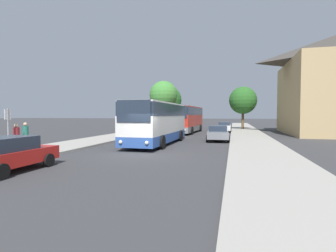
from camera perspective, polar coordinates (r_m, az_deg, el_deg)
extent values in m
plane|color=#38383A|center=(16.42, -4.87, -6.08)|extent=(300.00, 300.00, 0.00)
cube|color=#A39E93|center=(19.79, -24.49, -4.61)|extent=(4.00, 120.00, 0.15)
cube|color=#A39E93|center=(15.64, 20.36, -6.38)|extent=(4.00, 120.00, 0.15)
cube|color=#2D519E|center=(21.74, -2.37, -2.32)|extent=(2.78, 10.13, 0.70)
cube|color=silver|center=(21.68, -2.37, 0.41)|extent=(2.78, 10.13, 1.37)
cube|color=#232D3D|center=(21.67, -2.38, 3.47)|extent=(2.80, 9.93, 0.95)
cube|color=silver|center=(21.68, -2.38, 4.89)|extent=(2.72, 9.93, 0.12)
cube|color=#232D3D|center=(16.90, -7.55, 3.23)|extent=(2.33, 0.10, 1.45)
sphere|color=#F4EAC1|center=(17.34, -10.31, -3.46)|extent=(0.24, 0.24, 0.24)
sphere|color=#F4EAC1|center=(16.64, -4.65, -3.67)|extent=(0.24, 0.24, 0.24)
cylinder|color=black|center=(19.38, -8.72, -3.30)|extent=(0.32, 1.01, 1.00)
cylinder|color=black|center=(18.49, -1.35, -3.55)|extent=(0.32, 1.01, 1.00)
cylinder|color=black|center=(25.01, -3.12, -1.98)|extent=(0.32, 1.01, 1.00)
cylinder|color=black|center=(24.33, 2.69, -2.10)|extent=(0.32, 1.01, 1.00)
cube|color=gray|center=(35.51, 4.14, -0.46)|extent=(2.97, 10.94, 0.70)
cube|color=red|center=(35.47, 4.15, 1.27)|extent=(2.97, 10.94, 1.45)
cube|color=#232D3D|center=(35.47, 4.15, 3.22)|extent=(2.99, 10.72, 0.95)
cube|color=red|center=(35.48, 4.15, 4.08)|extent=(2.91, 10.72, 0.12)
cube|color=#232D3D|center=(30.15, 1.99, 3.07)|extent=(2.31, 0.15, 1.45)
sphere|color=#F4EAC1|center=(30.41, 0.33, -0.88)|extent=(0.24, 0.24, 0.24)
sphere|color=#F4EAC1|center=(29.98, 3.63, -0.94)|extent=(0.24, 0.24, 0.24)
cylinder|color=black|center=(32.66, 0.75, -0.93)|extent=(0.34, 1.01, 1.00)
cylinder|color=black|center=(32.08, 5.16, -1.01)|extent=(0.34, 1.01, 1.00)
cylinder|color=black|center=(38.96, 3.30, -0.39)|extent=(0.34, 1.01, 1.00)
cylinder|color=black|center=(38.48, 7.02, -0.44)|extent=(0.34, 1.01, 1.00)
cube|color=red|center=(13.20, -31.26, -5.82)|extent=(1.89, 4.17, 0.62)
cube|color=#232D3D|center=(13.01, -31.83, -3.31)|extent=(1.65, 2.17, 0.58)
cylinder|color=black|center=(14.80, -30.25, -6.14)|extent=(0.20, 0.62, 0.62)
cylinder|color=black|center=(13.58, -24.54, -6.77)|extent=(0.20, 0.62, 0.62)
cylinder|color=black|center=(11.70, -32.47, -8.41)|extent=(0.20, 0.62, 0.62)
cube|color=slate|center=(24.88, 10.78, -1.78)|extent=(2.11, 4.76, 0.61)
cube|color=#232D3D|center=(25.03, 10.79, -0.49)|extent=(1.76, 2.52, 0.50)
cylinder|color=black|center=(23.49, 13.03, -2.79)|extent=(0.24, 0.63, 0.62)
cylinder|color=black|center=(23.48, 8.53, -2.76)|extent=(0.24, 0.63, 0.62)
cylinder|color=black|center=(26.36, 12.77, -2.22)|extent=(0.24, 0.63, 0.62)
cylinder|color=black|center=(26.36, 8.76, -2.19)|extent=(0.24, 0.63, 0.62)
cube|color=silver|center=(37.33, 12.13, -0.34)|extent=(1.78, 4.09, 0.67)
cube|color=#232D3D|center=(37.47, 12.14, 0.50)|extent=(1.56, 2.13, 0.42)
cylinder|color=black|center=(36.07, 13.47, -0.98)|extent=(0.21, 0.62, 0.62)
cylinder|color=black|center=(36.12, 10.69, -0.95)|extent=(0.21, 0.62, 0.62)
cylinder|color=black|center=(38.60, 13.47, -0.76)|extent=(0.21, 0.62, 0.62)
cylinder|color=black|center=(38.64, 10.88, -0.73)|extent=(0.21, 0.62, 0.62)
cylinder|color=gray|center=(17.84, -31.45, -0.98)|extent=(0.08, 0.08, 2.65)
cube|color=silver|center=(17.82, -31.52, 2.16)|extent=(0.03, 0.45, 0.60)
cylinder|color=#23232D|center=(19.21, -28.56, -3.39)|extent=(0.30, 0.30, 0.85)
cylinder|color=#236656|center=(19.15, -28.60, -1.06)|extent=(0.36, 0.36, 0.71)
sphere|color=tan|center=(19.13, -28.63, 0.35)|extent=(0.23, 0.23, 0.23)
cylinder|color=#23232D|center=(18.56, -30.08, -3.66)|extent=(0.30, 0.30, 0.83)
cylinder|color=maroon|center=(18.50, -30.13, -1.33)|extent=(0.36, 0.36, 0.69)
sphere|color=tan|center=(18.48, -30.16, 0.09)|extent=(0.22, 0.22, 0.22)
cylinder|color=#47331E|center=(43.20, -0.99, 1.97)|extent=(0.40, 0.40, 3.83)
sphere|color=#428938|center=(43.32, -1.00, 6.78)|extent=(4.58, 4.58, 4.58)
cylinder|color=#513D23|center=(47.73, -0.27, 1.49)|extent=(0.40, 0.40, 2.94)
sphere|color=#286023|center=(47.80, -0.27, 5.67)|extent=(5.36, 5.36, 5.36)
cylinder|color=brown|center=(43.73, 15.96, 1.32)|extent=(0.40, 0.40, 2.96)
sphere|color=#286023|center=(43.78, 16.01, 5.40)|extent=(4.37, 4.37, 4.37)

